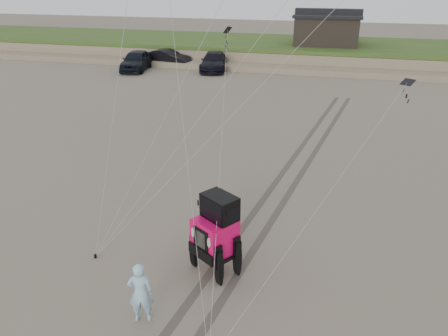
{
  "coord_description": "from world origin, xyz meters",
  "views": [
    {
      "loc": [
        3.75,
        -8.84,
        8.03
      ],
      "look_at": [
        0.59,
        3.0,
        2.6
      ],
      "focal_mm": 35.0,
      "sensor_mm": 36.0,
      "label": 1
    }
  ],
  "objects_px": {
    "cabin": "(327,28)",
    "jeep": "(215,243)",
    "truck_a": "(136,60)",
    "truck_b": "(168,58)",
    "man": "(140,293)",
    "truck_c": "(214,61)"
  },
  "relations": [
    {
      "from": "truck_a",
      "to": "man",
      "type": "bearing_deg",
      "value": -73.75
    },
    {
      "from": "cabin",
      "to": "truck_a",
      "type": "relative_size",
      "value": 1.22
    },
    {
      "from": "cabin",
      "to": "man",
      "type": "xyz_separation_m",
      "value": [
        -2.47,
        -38.06,
        -2.39
      ]
    },
    {
      "from": "cabin",
      "to": "truck_a",
      "type": "xyz_separation_m",
      "value": [
        -16.49,
        -8.82,
        -2.34
      ]
    },
    {
      "from": "cabin",
      "to": "truck_c",
      "type": "distance_m",
      "value": 12.14
    },
    {
      "from": "truck_a",
      "to": "man",
      "type": "height_order",
      "value": "truck_a"
    },
    {
      "from": "truck_c",
      "to": "truck_b",
      "type": "bearing_deg",
      "value": 156.55
    },
    {
      "from": "truck_a",
      "to": "truck_b",
      "type": "height_order",
      "value": "truck_a"
    },
    {
      "from": "cabin",
      "to": "truck_b",
      "type": "bearing_deg",
      "value": -157.85
    },
    {
      "from": "truck_a",
      "to": "jeep",
      "type": "height_order",
      "value": "jeep"
    },
    {
      "from": "jeep",
      "to": "truck_a",
      "type": "bearing_deg",
      "value": 152.95
    },
    {
      "from": "truck_c",
      "to": "cabin",
      "type": "bearing_deg",
      "value": 25.41
    },
    {
      "from": "truck_c",
      "to": "man",
      "type": "height_order",
      "value": "man"
    },
    {
      "from": "truck_c",
      "to": "jeep",
      "type": "height_order",
      "value": "jeep"
    },
    {
      "from": "truck_a",
      "to": "jeep",
      "type": "relative_size",
      "value": 1.01
    },
    {
      "from": "truck_b",
      "to": "man",
      "type": "height_order",
      "value": "man"
    },
    {
      "from": "truck_a",
      "to": "truck_b",
      "type": "bearing_deg",
      "value": 46.9
    },
    {
      "from": "cabin",
      "to": "truck_c",
      "type": "relative_size",
      "value": 1.16
    },
    {
      "from": "truck_a",
      "to": "truck_b",
      "type": "distance_m",
      "value": 3.48
    },
    {
      "from": "truck_a",
      "to": "truck_b",
      "type": "relative_size",
      "value": 1.15
    },
    {
      "from": "cabin",
      "to": "jeep",
      "type": "relative_size",
      "value": 1.23
    },
    {
      "from": "truck_b",
      "to": "jeep",
      "type": "distance_m",
      "value": 32.57
    }
  ]
}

